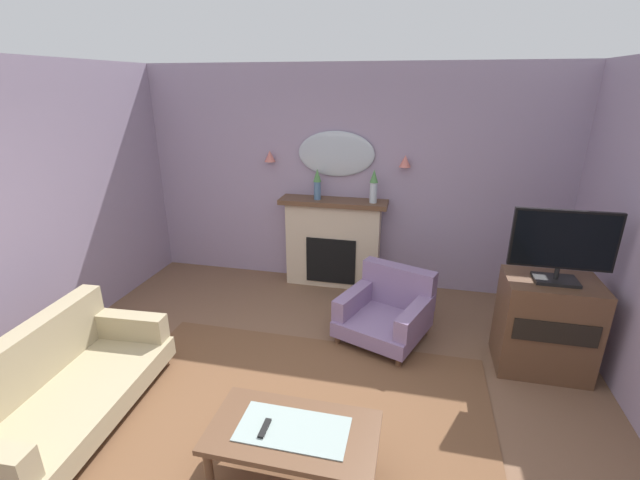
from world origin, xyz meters
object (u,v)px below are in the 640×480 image
coffee_table (293,436)px  fireplace (333,244)px  armchair_in_corner (387,309)px  mantel_vase_centre (317,183)px  wall_sconce_left (270,156)px  tv_cabinet (545,325)px  tv_remote (265,429)px  wall_sconce_right (405,161)px  wall_mirror (336,154)px  mantel_vase_left (374,185)px  floral_couch (57,386)px  tv_flatscreen (563,245)px

coffee_table → fireplace: bearing=96.5°
armchair_in_corner → coffee_table: bearing=-103.2°
mantel_vase_centre → wall_sconce_left: bearing=169.5°
wall_sconce_left → tv_cabinet: size_ratio=0.16×
tv_remote → mantel_vase_centre: bearing=96.9°
wall_sconce_right → tv_cabinet: (1.40, -1.42, -1.21)m
wall_mirror → mantel_vase_left: bearing=-18.8°
fireplace → mantel_vase_left: mantel_vase_left is taller
mantel_vase_centre → floral_couch: (-1.41, -2.88, -1.05)m
coffee_table → floral_couch: size_ratio=0.62×
wall_sconce_left → coffee_table: (1.20, -3.15, -1.28)m
mantel_vase_centre → wall_sconce_left: wall_sconce_left is taller
mantel_vase_left → armchair_in_corner: bearing=-74.1°
floral_couch → wall_sconce_right: bearing=50.7°
wall_sconce_right → tv_remote: wall_sconce_right is taller
tv_flatscreen → wall_sconce_left: bearing=155.1°
coffee_table → tv_remote: size_ratio=6.88×
tv_cabinet → tv_flatscreen: tv_flatscreen is taller
mantel_vase_centre → wall_sconce_right: 1.10m
coffee_table → armchair_in_corner: size_ratio=1.04×
mantel_vase_left → wall_mirror: 0.63m
floral_couch → tv_remote: bearing=-6.0°
wall_mirror → coffee_table: size_ratio=0.87×
mantel_vase_centre → wall_sconce_left: size_ratio=2.77×
wall_sconce_left → armchair_in_corner: 2.45m
mantel_vase_centre → tv_cabinet: mantel_vase_centre is taller
mantel_vase_left → tv_cabinet: bearing=-36.6°
tv_remote → tv_flatscreen: tv_flatscreen is taller
tv_remote → wall_sconce_left: bearing=107.8°
mantel_vase_left → tv_remote: 3.22m
mantel_vase_centre → tv_cabinet: 2.93m
tv_remote → wall_sconce_right: bearing=78.0°
coffee_table → armchair_in_corner: (0.46, 1.95, -0.08)m
tv_remote → armchair_in_corner: 2.10m
coffee_table → tv_flatscreen: bearing=41.8°
mantel_vase_centre → armchair_in_corner: bearing=-46.8°
mantel_vase_left → tv_remote: (-0.33, -3.07, -0.92)m
mantel_vase_left → floral_couch: (-2.11, -2.88, -1.06)m
tv_cabinet → tv_flatscreen: bearing=-90.0°
fireplace → wall_mirror: (-0.00, 0.14, 1.14)m
tv_cabinet → mantel_vase_centre: bearing=152.1°
mantel_vase_centre → floral_couch: mantel_vase_centre is taller
wall_mirror → wall_sconce_right: wall_mirror is taller
tv_remote → mantel_vase_left: bearing=83.9°
coffee_table → armchair_in_corner: armchair_in_corner is taller
floral_couch → wall_sconce_left: bearing=75.8°
wall_mirror → floral_couch: size_ratio=0.55×
coffee_table → tv_flatscreen: (1.91, 1.70, 0.86)m
wall_mirror → tv_remote: bearing=-87.0°
armchair_in_corner → tv_flatscreen: size_ratio=1.25×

